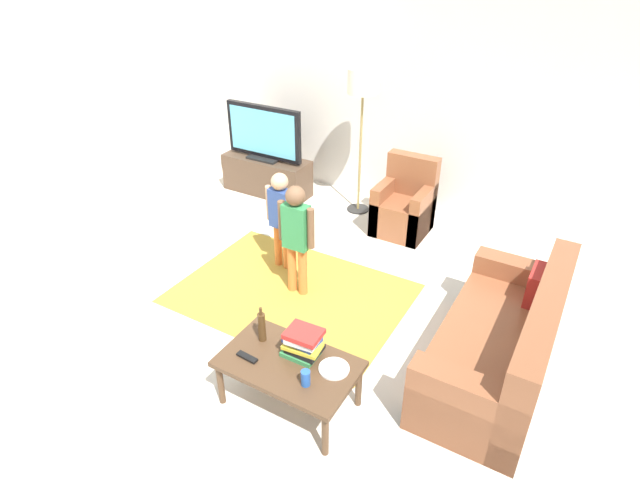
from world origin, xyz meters
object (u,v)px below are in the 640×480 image
object	(u,v)px
tv	(264,133)
bottle	(262,327)
tv_stand	(267,176)
tv_remote	(247,357)
armchair	(405,208)
book_stack	(303,343)
soda_can	(306,378)
coffee_table	(289,367)
couch	(505,347)
floor_lamp	(363,89)
child_near_tv	(281,212)
child_center	(296,231)
plate	(334,369)

from	to	relation	value
tv	bottle	size ratio (longest dim) A/B	3.63
tv_stand	tv_remote	bearing A→B (deg)	-56.73
armchair	bottle	world-z (taller)	armchair
book_stack	soda_can	bearing A→B (deg)	-54.75
book_stack	coffee_table	bearing A→B (deg)	-114.16
armchair	coffee_table	world-z (taller)	armchair
couch	tv_remote	bearing A→B (deg)	-142.14
armchair	bottle	bearing A→B (deg)	-90.27
floor_lamp	tv_remote	distance (m)	3.49
tv	coffee_table	size ratio (longest dim) A/B	1.10
armchair	tv_remote	world-z (taller)	armchair
tv_stand	armchair	bearing A→B (deg)	-1.12
couch	child_near_tv	bearing A→B (deg)	169.74
floor_lamp	couch	bearing A→B (deg)	-41.27
child_center	bottle	world-z (taller)	child_center
tv_stand	child_center	bearing A→B (deg)	-47.44
soda_can	bottle	bearing A→B (deg)	157.07
armchair	book_stack	xyz separation A→B (m)	(0.34, -2.80, 0.24)
bottle	soda_can	world-z (taller)	bottle
armchair	floor_lamp	bearing A→B (deg)	164.75
tv_stand	coffee_table	distance (m)	3.75
coffee_table	plate	bearing A→B (deg)	17.34
armchair	tv_remote	bearing A→B (deg)	-89.88
tv	soda_can	distance (m)	3.98
tv_remote	plate	world-z (taller)	plate
tv_remote	bottle	bearing A→B (deg)	98.71
plate	book_stack	bearing A→B (deg)	176.36
floor_lamp	child_center	xyz separation A→B (m)	(0.28, -1.88, -0.85)
tv	armchair	bearing A→B (deg)	-0.53
couch	tv_remote	size ratio (longest dim) A/B	10.59
couch	armchair	xyz separation A→B (m)	(-1.58, 1.82, 0.01)
armchair	book_stack	bearing A→B (deg)	-83.11
tv_remote	plate	xyz separation A→B (m)	(0.60, 0.22, -0.00)
floor_lamp	coffee_table	xyz separation A→B (m)	(0.99, -3.11, -1.17)
book_stack	tv_remote	bearing A→B (deg)	-144.52
tv	child_near_tv	size ratio (longest dim) A/B	1.03
child_near_tv	tv_remote	world-z (taller)	child_near_tv
tv_stand	book_stack	size ratio (longest dim) A/B	4.12
soda_can	plate	distance (m)	0.25
book_stack	plate	size ratio (longest dim) A/B	1.32
bottle	plate	distance (m)	0.63
couch	coffee_table	size ratio (longest dim) A/B	1.80
plate	tv_remote	bearing A→B (deg)	-159.87
armchair	soda_can	distance (m)	3.09
tv_stand	armchair	size ratio (longest dim) A/B	1.33
tv	couch	bearing A→B (deg)	-27.00
tv	armchair	distance (m)	2.09
book_stack	bottle	world-z (taller)	bottle
armchair	child_center	size ratio (longest dim) A/B	0.78
couch	floor_lamp	distance (m)	3.29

